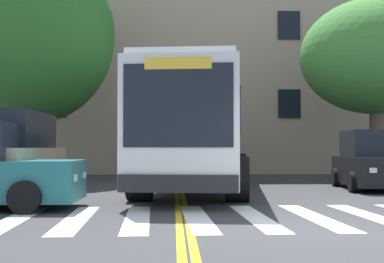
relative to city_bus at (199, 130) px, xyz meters
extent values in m
plane|color=#38383A|center=(1.44, -8.26, -1.85)|extent=(120.00, 120.00, 0.00)
cube|color=white|center=(-3.67, -6.73, -1.84)|extent=(0.60, 3.94, 0.01)
cube|color=white|center=(-2.57, -6.69, -1.84)|extent=(0.60, 3.94, 0.01)
cube|color=white|center=(-1.47, -6.65, -1.84)|extent=(0.60, 3.94, 0.01)
cube|color=white|center=(-0.36, -6.60, -1.84)|extent=(0.60, 3.94, 0.01)
cube|color=white|center=(0.74, -6.56, -1.84)|extent=(0.60, 3.94, 0.01)
cube|color=white|center=(1.84, -6.52, -1.84)|extent=(0.60, 3.94, 0.01)
cube|color=white|center=(2.94, -6.48, -1.84)|extent=(0.60, 3.94, 0.01)
cube|color=gold|center=(-0.70, 7.44, -1.84)|extent=(0.12, 36.00, 0.01)
cube|color=gold|center=(-0.54, 7.44, -1.84)|extent=(0.12, 36.00, 0.01)
cube|color=white|center=(0.00, 0.03, -0.03)|extent=(3.89, 11.92, 2.83)
cube|color=black|center=(1.24, -0.13, 0.25)|extent=(1.34, 10.69, 1.02)
cube|color=black|center=(-1.23, 0.18, 0.25)|extent=(1.34, 10.69, 1.02)
cube|color=black|center=(-0.71, -5.79, 0.31)|extent=(2.21, 0.30, 1.70)
cube|color=yellow|center=(-0.72, -5.79, 1.15)|extent=(1.35, 0.20, 0.24)
cube|color=#232326|center=(-0.72, -5.82, -1.27)|extent=(2.42, 0.40, 0.36)
cube|color=silver|center=(0.00, 0.03, 1.46)|extent=(3.68, 11.43, 0.16)
cylinder|color=black|center=(0.73, -3.72, -1.30)|extent=(0.69, 1.15, 1.09)
cylinder|color=black|center=(-1.61, -3.43, -1.30)|extent=(0.69, 1.15, 1.09)
cylinder|color=black|center=(1.50, 2.50, -1.30)|extent=(0.69, 1.15, 1.09)
cylinder|color=black|center=(-0.85, 2.78, -1.30)|extent=(0.69, 1.15, 1.09)
cube|color=tan|center=(-4.94, -3.05, -1.10)|extent=(1.97, 5.21, 1.09)
cube|color=black|center=(-4.94, -3.00, -0.11)|extent=(1.76, 3.23, 0.89)
cylinder|color=black|center=(-3.95, -4.65, -1.47)|extent=(0.23, 0.76, 0.76)
cylinder|color=black|center=(-3.98, -1.43, -1.47)|extent=(0.23, 0.76, 0.76)
cube|color=black|center=(5.40, -0.05, -1.26)|extent=(2.12, 4.10, 0.85)
cube|color=black|center=(5.41, -0.02, -0.42)|extent=(1.77, 2.32, 0.82)
cube|color=white|center=(4.68, -1.99, -1.17)|extent=(0.20, 0.06, 0.14)
cylinder|color=black|center=(4.39, -1.18, -1.55)|extent=(0.28, 0.62, 0.60)
cylinder|color=black|center=(4.64, 1.25, -1.55)|extent=(0.28, 0.62, 0.60)
cube|color=slate|center=(-0.24, 8.18, -1.19)|extent=(2.48, 4.92, 0.95)
cube|color=black|center=(-0.26, 8.32, -0.32)|extent=(1.97, 2.47, 0.80)
cube|color=white|center=(0.63, 5.90, -1.10)|extent=(0.20, 0.07, 0.14)
cube|color=white|center=(-0.48, 5.75, -1.10)|extent=(0.20, 0.07, 0.14)
cylinder|color=black|center=(0.90, 6.86, -1.52)|extent=(0.31, 0.68, 0.66)
cylinder|color=black|center=(-1.00, 6.60, -1.52)|extent=(0.31, 0.68, 0.66)
cylinder|color=black|center=(0.51, 9.76, -1.52)|extent=(0.31, 0.68, 0.66)
cylinder|color=black|center=(-1.38, 9.50, -1.52)|extent=(0.31, 0.68, 0.66)
cube|color=white|center=(-2.78, -4.46, -1.16)|extent=(0.04, 0.20, 0.14)
cube|color=white|center=(-2.78, -5.56, -1.16)|extent=(0.04, 0.20, 0.14)
cylinder|color=black|center=(-3.70, -4.07, -1.52)|extent=(0.66, 0.22, 0.66)
cylinder|color=black|center=(-3.70, -5.95, -1.52)|extent=(0.66, 0.22, 0.66)
cylinder|color=brown|center=(7.28, 4.46, -0.36)|extent=(0.55, 0.55, 2.98)
ellipsoid|color=#428438|center=(7.28, 4.46, 3.10)|extent=(6.61, 6.19, 4.62)
cylinder|color=brown|center=(-6.23, 4.66, -0.45)|extent=(0.63, 0.63, 2.80)
ellipsoid|color=#2D6B28|center=(-6.23, 4.66, 3.89)|extent=(8.77, 8.79, 6.92)
cube|color=tan|center=(4.84, 13.01, 5.02)|extent=(28.33, 7.45, 13.74)
cube|color=black|center=(-6.49, 9.25, 1.59)|extent=(1.10, 0.06, 1.40)
cube|color=black|center=(4.84, 9.25, 1.59)|extent=(1.10, 0.06, 1.40)
cube|color=black|center=(-6.49, 9.25, 5.43)|extent=(1.10, 0.06, 1.40)
cube|color=black|center=(4.84, 9.25, 5.43)|extent=(1.10, 0.06, 1.40)
camera|label=1|loc=(-0.81, -16.49, -0.54)|focal=50.00mm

